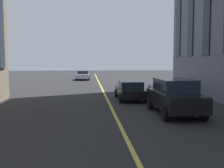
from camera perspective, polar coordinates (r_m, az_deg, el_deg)
lane_centre_line at (r=18.33m, az=-0.81°, el=-3.84°), size 80.00×0.16×0.01m
car_silver_parked_a at (r=39.65m, az=-6.35°, el=1.93°), size 4.40×1.95×1.37m
car_black_far at (r=19.19m, az=4.01°, el=-1.34°), size 4.40×1.95×1.37m
car_white_near at (r=22.04m, az=11.40°, el=-0.60°), size 4.40×1.95×1.37m
car_black_parked_b at (r=14.33m, az=13.48°, el=-2.57°), size 4.70×2.14×1.88m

